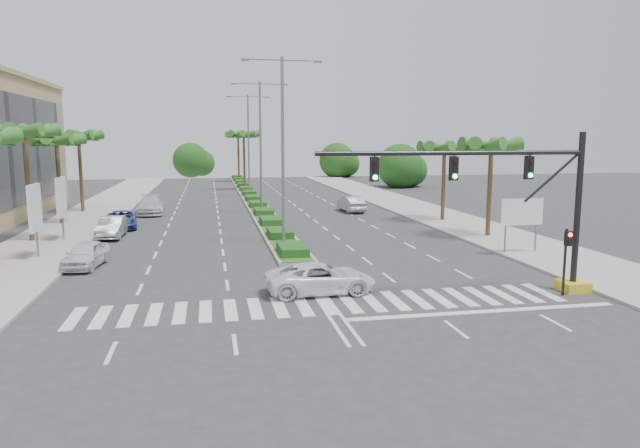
% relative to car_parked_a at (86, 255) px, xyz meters
% --- Properties ---
extents(ground, '(160.00, 160.00, 0.00)m').
position_rel_car_parked_a_xyz_m(ground, '(11.38, -9.37, -0.70)').
color(ground, '#333335').
rests_on(ground, ground).
extents(footpath_right, '(6.00, 120.00, 0.15)m').
position_rel_car_parked_a_xyz_m(footpath_right, '(26.58, 10.63, -0.63)').
color(footpath_right, gray).
rests_on(footpath_right, ground).
extents(footpath_left, '(6.00, 120.00, 0.15)m').
position_rel_car_parked_a_xyz_m(footpath_left, '(-3.82, 10.63, -0.63)').
color(footpath_left, gray).
rests_on(footpath_left, ground).
extents(median, '(2.20, 75.00, 0.20)m').
position_rel_car_parked_a_xyz_m(median, '(11.38, 35.63, -0.60)').
color(median, gray).
rests_on(median, ground).
extents(median_grass, '(1.80, 75.00, 0.04)m').
position_rel_car_parked_a_xyz_m(median_grass, '(11.38, 35.63, -0.48)').
color(median_grass, '#27501B').
rests_on(median_grass, median).
extents(signal_gantry, '(12.60, 1.20, 7.20)m').
position_rel_car_parked_a_xyz_m(signal_gantry, '(20.65, -9.37, 2.76)').
color(signal_gantry, gold).
rests_on(signal_gantry, ground).
extents(pedestrian_signal, '(0.28, 0.36, 3.00)m').
position_rel_car_parked_a_xyz_m(pedestrian_signal, '(21.98, -10.05, 1.34)').
color(pedestrian_signal, black).
rests_on(pedestrian_signal, ground).
extents(direction_sign, '(2.70, 0.11, 3.40)m').
position_rel_car_parked_a_xyz_m(direction_sign, '(24.88, -1.38, 1.75)').
color(direction_sign, slate).
rests_on(direction_sign, ground).
extents(billboard_near, '(0.18, 2.10, 4.35)m').
position_rel_car_parked_a_xyz_m(billboard_near, '(-3.12, 2.63, 2.26)').
color(billboard_near, slate).
rests_on(billboard_near, ground).
extents(billboard_far, '(0.18, 2.10, 4.35)m').
position_rel_car_parked_a_xyz_m(billboard_far, '(-3.12, 8.63, 2.26)').
color(billboard_far, slate).
rests_on(billboard_far, ground).
extents(palm_left_mid, '(4.57, 4.68, 7.95)m').
position_rel_car_parked_a_xyz_m(palm_left_mid, '(-5.12, 8.63, 6.38)').
color(palm_left_mid, brown).
rests_on(palm_left_mid, ground).
extents(palm_left_far, '(4.57, 4.68, 7.35)m').
position_rel_car_parked_a_xyz_m(palm_left_far, '(-5.12, 16.63, 5.79)').
color(palm_left_far, brown).
rests_on(palm_left_far, ground).
extents(palm_left_end, '(4.57, 4.68, 7.75)m').
position_rel_car_parked_a_xyz_m(palm_left_end, '(-5.12, 24.63, 6.18)').
color(palm_left_end, brown).
rests_on(palm_left_end, ground).
extents(palm_right_near, '(4.57, 4.68, 7.05)m').
position_rel_car_parked_a_xyz_m(palm_right_near, '(25.88, 4.63, 5.50)').
color(palm_right_near, brown).
rests_on(palm_right_near, ground).
extents(palm_right_far, '(4.57, 4.68, 6.75)m').
position_rel_car_parked_a_xyz_m(palm_right_far, '(25.88, 12.63, 5.21)').
color(palm_right_far, brown).
rests_on(palm_right_far, ground).
extents(palm_median_a, '(4.57, 4.68, 8.05)m').
position_rel_car_parked_a_xyz_m(palm_median_a, '(11.38, 45.63, 6.47)').
color(palm_median_a, brown).
rests_on(palm_median_a, ground).
extents(palm_median_b, '(4.57, 4.68, 8.05)m').
position_rel_car_parked_a_xyz_m(palm_median_b, '(11.38, 60.63, 6.47)').
color(palm_median_b, brown).
rests_on(palm_median_b, ground).
extents(streetlight_near, '(5.10, 0.25, 12.00)m').
position_rel_car_parked_a_xyz_m(streetlight_near, '(11.38, 4.63, 6.11)').
color(streetlight_near, slate).
rests_on(streetlight_near, ground).
extents(streetlight_mid, '(5.10, 0.25, 12.00)m').
position_rel_car_parked_a_xyz_m(streetlight_mid, '(11.38, 20.63, 6.11)').
color(streetlight_mid, slate).
rests_on(streetlight_mid, ground).
extents(streetlight_far, '(5.10, 0.25, 12.00)m').
position_rel_car_parked_a_xyz_m(streetlight_far, '(11.38, 36.63, 6.11)').
color(streetlight_far, slate).
rests_on(streetlight_far, ground).
extents(car_parked_a, '(2.21, 4.30, 1.40)m').
position_rel_car_parked_a_xyz_m(car_parked_a, '(0.00, 0.00, 0.00)').
color(car_parked_a, silver).
rests_on(car_parked_a, ground).
extents(car_parked_b, '(1.66, 4.51, 1.48)m').
position_rel_car_parked_a_xyz_m(car_parked_b, '(-0.15, 9.64, 0.04)').
color(car_parked_b, '#A5A5AA').
rests_on(car_parked_b, ground).
extents(car_parked_c, '(2.82, 5.10, 1.35)m').
position_rel_car_parked_a_xyz_m(car_parked_c, '(-0.10, 13.82, -0.03)').
color(car_parked_c, navy).
rests_on(car_parked_c, ground).
extents(car_parked_d, '(2.65, 5.76, 1.63)m').
position_rel_car_parked_a_xyz_m(car_parked_d, '(1.25, 22.21, 0.11)').
color(car_parked_d, silver).
rests_on(car_parked_d, ground).
extents(car_crossing, '(5.03, 2.47, 1.37)m').
position_rel_car_parked_a_xyz_m(car_crossing, '(11.49, -7.53, -0.01)').
color(car_crossing, white).
rests_on(car_crossing, ground).
extents(car_right, '(1.92, 4.67, 1.51)m').
position_rel_car_parked_a_xyz_m(car_right, '(19.88, 20.29, 0.05)').
color(car_right, '#9E9DA2').
rests_on(car_right, ground).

